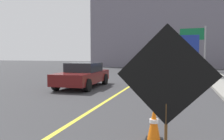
% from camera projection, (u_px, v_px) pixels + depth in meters
% --- Properties ---
extents(lane_center_stripe, '(0.14, 36.00, 0.01)m').
position_uv_depth(lane_center_stripe, '(91.00, 111.00, 7.47)').
color(lane_center_stripe, yellow).
rests_on(lane_center_stripe, ground).
extents(roadwork_sign, '(1.63, 0.05, 2.33)m').
position_uv_depth(roadwork_sign, '(167.00, 78.00, 3.65)').
color(roadwork_sign, '#593819').
rests_on(roadwork_sign, ground).
extents(arrow_board_trailer, '(1.60, 1.81, 2.70)m').
position_uv_depth(arrow_board_trailer, '(161.00, 76.00, 14.71)').
color(arrow_board_trailer, orange).
rests_on(arrow_board_trailer, ground).
extents(box_truck, '(2.49, 6.58, 3.36)m').
position_uv_depth(box_truck, '(184.00, 55.00, 20.58)').
color(box_truck, black).
rests_on(box_truck, ground).
extents(pickup_car, '(2.05, 4.49, 1.38)m').
position_uv_depth(pickup_car, '(83.00, 75.00, 12.97)').
color(pickup_car, '#591414').
rests_on(pickup_car, ground).
extents(highway_guide_sign, '(2.78, 0.35, 5.00)m').
position_uv_depth(highway_guide_sign, '(198.00, 41.00, 25.49)').
color(highway_guide_sign, gray).
rests_on(highway_guide_sign, ground).
extents(far_building_block, '(19.27, 6.03, 10.13)m').
position_uv_depth(far_building_block, '(157.00, 34.00, 34.84)').
color(far_building_block, slate).
rests_on(far_building_block, ground).
extents(traffic_cone_near_sign, '(0.36, 0.36, 0.76)m').
position_uv_depth(traffic_cone_near_sign, '(154.00, 124.00, 4.87)').
color(traffic_cone_near_sign, black).
rests_on(traffic_cone_near_sign, ground).
extents(traffic_cone_mid_lane, '(0.36, 0.36, 0.59)m').
position_uv_depth(traffic_cone_mid_lane, '(161.00, 103.00, 7.34)').
color(traffic_cone_mid_lane, black).
rests_on(traffic_cone_mid_lane, ground).
extents(traffic_cone_far_lane, '(0.36, 0.36, 0.74)m').
position_uv_depth(traffic_cone_far_lane, '(166.00, 89.00, 9.75)').
color(traffic_cone_far_lane, black).
rests_on(traffic_cone_far_lane, ground).
extents(traffic_cone_curbside, '(0.36, 0.36, 0.74)m').
position_uv_depth(traffic_cone_curbside, '(168.00, 82.00, 12.32)').
color(traffic_cone_curbside, black).
rests_on(traffic_cone_curbside, ground).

